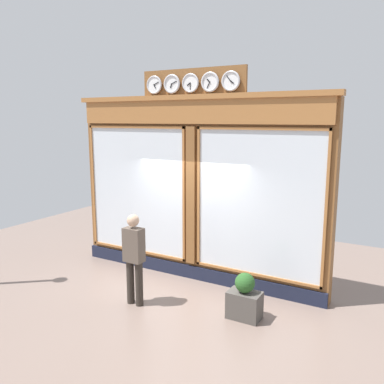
{
  "coord_description": "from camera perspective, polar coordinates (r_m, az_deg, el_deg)",
  "views": [
    {
      "loc": [
        -4.0,
        7.0,
        3.35
      ],
      "look_at": [
        0.0,
        0.0,
        1.87
      ],
      "focal_mm": 37.32,
      "sensor_mm": 36.0,
      "label": 1
    }
  ],
  "objects": [
    {
      "name": "planter_shrub",
      "position": [
        6.92,
        7.57,
        -12.74
      ],
      "size": [
        0.34,
        0.34,
        0.34
      ],
      "primitive_type": "sphere",
      "color": "#285623",
      "rests_on": "planter_box"
    },
    {
      "name": "shop_facade",
      "position": [
        8.3,
        0.43,
        0.62
      ],
      "size": [
        5.73,
        0.42,
        4.32
      ],
      "color": "brown",
      "rests_on": "ground_plane"
    },
    {
      "name": "pedestrian",
      "position": [
        7.33,
        -8.29,
        -8.97
      ],
      "size": [
        0.36,
        0.22,
        1.69
      ],
      "color": "#312A24",
      "rests_on": "ground_plane"
    },
    {
      "name": "planter_box",
      "position": [
        7.09,
        7.49,
        -15.73
      ],
      "size": [
        0.56,
        0.36,
        0.47
      ],
      "primitive_type": "cube",
      "color": "#4C4742",
      "rests_on": "ground_plane"
    },
    {
      "name": "ground_plane",
      "position": [
        6.7,
        -12.74,
        -19.85
      ],
      "size": [
        14.0,
        14.0,
        0.0
      ],
      "primitive_type": "plane",
      "color": "#7A665B"
    }
  ]
}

